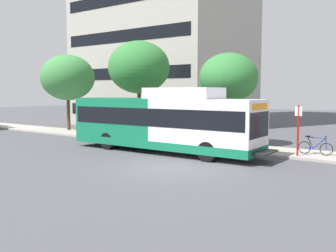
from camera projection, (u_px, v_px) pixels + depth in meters
name	position (u px, v px, depth m)	size (l,w,h in m)	color
ground_plane	(55.00, 152.00, 21.14)	(120.00, 120.00, 0.00)	#4C4C51
sidewalk_curb	(158.00, 140.00, 25.66)	(3.00, 56.00, 0.14)	#A8A399
transit_bus	(163.00, 122.00, 21.05)	(2.58, 12.25, 3.65)	white
bus_stop_sign_pole	(298.00, 127.00, 19.01)	(0.10, 0.36, 2.60)	red
bicycle_parked	(315.00, 147.00, 19.46)	(0.52, 1.76, 1.02)	black
street_tree_near_stop	(228.00, 78.00, 23.20)	(3.66, 3.66, 5.71)	#4C3823
street_tree_mid_block	(139.00, 67.00, 27.27)	(4.52, 4.52, 7.00)	#4C3823
street_tree_far_block	(68.00, 78.00, 31.79)	(4.56, 4.56, 6.44)	#4C3823
lattice_comm_tower	(98.00, 51.00, 53.40)	(1.10, 1.10, 27.79)	#B7B7BC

